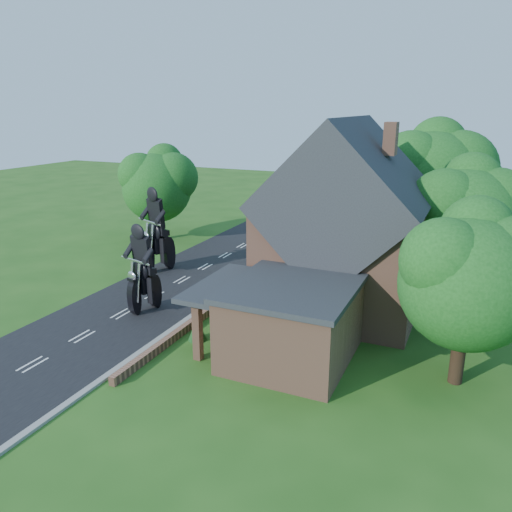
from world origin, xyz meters
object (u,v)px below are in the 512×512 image
at_px(house, 345,231).
at_px(annex, 289,320).
at_px(motorcycle_lead, 145,298).
at_px(garden_wall, 235,292).
at_px(motorcycle_follow, 159,259).

relative_size(house, annex, 1.45).
xyz_separation_m(annex, motorcycle_lead, (-8.97, 1.70, -1.03)).
xyz_separation_m(garden_wall, annex, (5.57, -5.80, 1.57)).
relative_size(annex, motorcycle_lead, 4.47).
height_order(annex, motorcycle_lead, annex).
bearing_deg(motorcycle_lead, garden_wall, -114.59).
height_order(garden_wall, motorcycle_lead, motorcycle_lead).
bearing_deg(motorcycle_lead, motorcycle_follow, -46.33).
bearing_deg(house, garden_wall, -170.83).
bearing_deg(house, motorcycle_follow, 175.60).
distance_m(house, annex, 7.30).
bearing_deg(annex, motorcycle_lead, 169.28).
relative_size(house, motorcycle_lead, 6.50).
xyz_separation_m(garden_wall, motorcycle_follow, (-6.73, 1.99, 0.66)).
bearing_deg(house, motorcycle_lead, -151.99).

